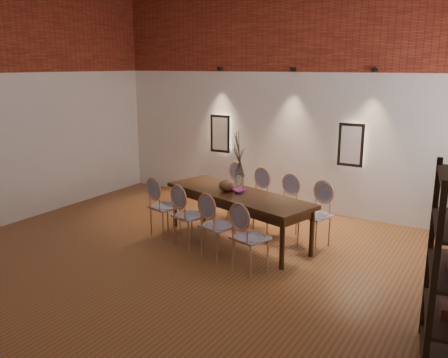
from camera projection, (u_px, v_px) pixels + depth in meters
The scene contains 21 objects.
floor at pixel (169, 274), 6.14m from camera, with size 7.00×7.00×0.02m, color brown.
wall_back at pixel (285, 100), 8.63m from camera, with size 7.00×0.10×4.00m, color silver.
brick_band_back at pixel (285, 28), 8.28m from camera, with size 7.00×0.02×1.50m, color maroon.
niche_left at pixel (221, 134), 9.36m from camera, with size 0.36×0.06×0.66m, color #FFEAC6.
niche_right at pixel (351, 145), 8.06m from camera, with size 0.36×0.06×0.66m, color #FFEAC6.
spot_fixture_left at pixel (220, 69), 9.04m from camera, with size 0.08×0.08×0.10m, color black.
spot_fixture_mid at pixel (293, 69), 8.29m from camera, with size 0.08×0.08×0.10m, color black.
spot_fixture_right at pixel (374, 70), 7.59m from camera, with size 0.08×0.08×0.10m, color black.
dining_table at pixel (238, 217), 7.20m from camera, with size 2.48×0.80×0.75m, color #371E0C.
chair_near_a at pixel (165, 207), 7.40m from camera, with size 0.44×0.44×0.94m, color tan, non-canonical shape.
chair_near_b at pixel (190, 216), 6.96m from camera, with size 0.44×0.44×0.94m, color tan, non-canonical shape.
chair_near_c at pixel (218, 226), 6.51m from camera, with size 0.44×0.44×0.94m, color tan, non-canonical shape.
chair_near_d at pixel (250, 238), 6.07m from camera, with size 0.44×0.44×0.94m, color tan, non-canonical shape.
chair_far_a at pixel (228, 191), 8.29m from camera, with size 0.44×0.44×0.94m, color tan, non-canonical shape.
chair_far_b at pixel (254, 198), 7.85m from camera, with size 0.44×0.44×0.94m, color tan, non-canonical shape.
chair_far_c at pixel (282, 206), 7.41m from camera, with size 0.44×0.44×0.94m, color tan, non-canonical shape.
chair_far_d at pixel (315, 215), 6.97m from camera, with size 0.44×0.44×0.94m, color tan, non-canonical shape.
vase at pixel (239, 184), 7.06m from camera, with size 0.14×0.14×0.30m, color silver.
dried_branches at pixel (239, 154), 6.95m from camera, with size 0.50×0.50×0.70m, color #4A3E29, non-canonical shape.
bowl at pixel (226, 185), 7.20m from camera, with size 0.24×0.24×0.18m, color brown.
book at pixel (237, 190), 7.25m from camera, with size 0.26×0.18×0.03m, color #8D166D.
Camera 1 is at (3.54, -4.50, 2.63)m, focal length 38.00 mm.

